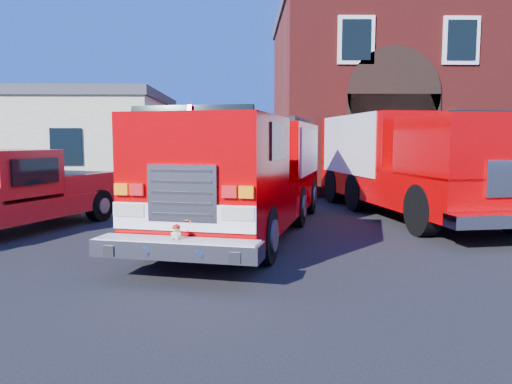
{
  "coord_description": "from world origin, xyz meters",
  "views": [
    {
      "loc": [
        -0.2,
        -10.21,
        2.24
      ],
      "look_at": [
        0.0,
        -1.2,
        1.3
      ],
      "focal_mm": 35.0,
      "sensor_mm": 36.0,
      "label": 1
    }
  ],
  "objects_px": {
    "secondary_truck": "(409,160)",
    "fire_station": "(435,98)",
    "side_building": "(53,141)",
    "fire_engine": "(249,172)",
    "pickup_truck": "(13,193)"
  },
  "relations": [
    {
      "from": "secondary_truck",
      "to": "fire_station",
      "type": "bearing_deg",
      "value": 65.53
    },
    {
      "from": "fire_station",
      "to": "side_building",
      "type": "xyz_separation_m",
      "value": [
        -17.99,
        -0.99,
        -2.05
      ]
    },
    {
      "from": "fire_station",
      "to": "side_building",
      "type": "bearing_deg",
      "value": -176.86
    },
    {
      "from": "side_building",
      "to": "fire_engine",
      "type": "height_order",
      "value": "side_building"
    },
    {
      "from": "side_building",
      "to": "secondary_truck",
      "type": "distance_m",
      "value": 16.1
    },
    {
      "from": "pickup_truck",
      "to": "side_building",
      "type": "bearing_deg",
      "value": 105.89
    },
    {
      "from": "fire_station",
      "to": "secondary_truck",
      "type": "height_order",
      "value": "fire_station"
    },
    {
      "from": "pickup_truck",
      "to": "fire_engine",
      "type": "bearing_deg",
      "value": -1.66
    },
    {
      "from": "fire_station",
      "to": "pickup_truck",
      "type": "bearing_deg",
      "value": -141.3
    },
    {
      "from": "fire_engine",
      "to": "fire_station",
      "type": "bearing_deg",
      "value": 53.02
    },
    {
      "from": "side_building",
      "to": "fire_engine",
      "type": "xyz_separation_m",
      "value": [
        8.89,
        -11.1,
        -0.73
      ]
    },
    {
      "from": "fire_station",
      "to": "secondary_truck",
      "type": "relative_size",
      "value": 1.57
    },
    {
      "from": "side_building",
      "to": "pickup_truck",
      "type": "bearing_deg",
      "value": -74.11
    },
    {
      "from": "secondary_truck",
      "to": "pickup_truck",
      "type": "bearing_deg",
      "value": -166.81
    },
    {
      "from": "fire_station",
      "to": "fire_engine",
      "type": "bearing_deg",
      "value": -126.98
    }
  ]
}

